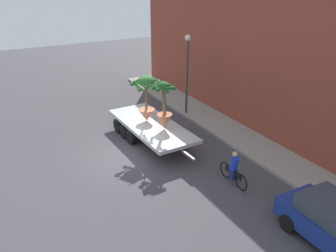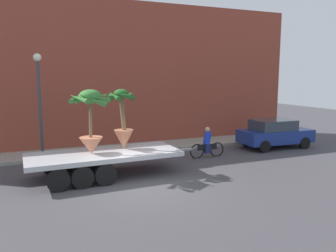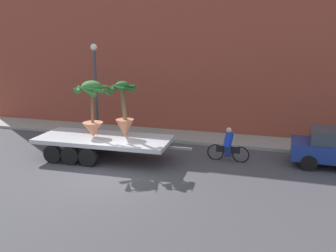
# 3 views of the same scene
# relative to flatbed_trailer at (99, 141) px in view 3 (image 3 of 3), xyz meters

# --- Properties ---
(ground_plane) EXTENTS (60.00, 60.00, 0.00)m
(ground_plane) POSITION_rel_flatbed_trailer_xyz_m (1.32, -1.75, -0.77)
(ground_plane) COLOR #423F44
(sidewalk) EXTENTS (24.00, 2.20, 0.15)m
(sidewalk) POSITION_rel_flatbed_trailer_xyz_m (1.32, 4.35, -0.69)
(sidewalk) COLOR gray
(sidewalk) RESTS_ON ground
(building_facade) EXTENTS (24.00, 1.20, 8.08)m
(building_facade) POSITION_rel_flatbed_trailer_xyz_m (1.32, 6.05, 3.27)
(building_facade) COLOR brown
(building_facade) RESTS_ON ground
(flatbed_trailer) EXTENTS (6.96, 2.61, 0.98)m
(flatbed_trailer) POSITION_rel_flatbed_trailer_xyz_m (0.00, 0.00, 0.00)
(flatbed_trailer) COLOR #B7BABF
(flatbed_trailer) RESTS_ON ground
(potted_palm_rear) EXTENTS (1.18, 1.16, 2.47)m
(potted_palm_rear) POSITION_rel_flatbed_trailer_xyz_m (1.11, 0.33, 1.38)
(potted_palm_rear) COLOR #B26647
(potted_palm_rear) RESTS_ON flatbed_trailer
(potted_palm_middle) EXTENTS (1.73, 1.70, 2.49)m
(potted_palm_middle) POSITION_rel_flatbed_trailer_xyz_m (-0.22, -0.01, 1.62)
(potted_palm_middle) COLOR #C17251
(potted_palm_middle) RESTS_ON flatbed_trailer
(cyclist) EXTENTS (1.84, 0.35, 1.54)m
(cyclist) POSITION_rel_flatbed_trailer_xyz_m (5.57, 1.26, -0.10)
(cyclist) COLOR black
(cyclist) RESTS_ON ground
(street_lamp) EXTENTS (0.36, 0.36, 4.83)m
(street_lamp) POSITION_rel_flatbed_trailer_xyz_m (-1.95, 3.55, 2.46)
(street_lamp) COLOR #383D42
(street_lamp) RESTS_ON sidewalk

